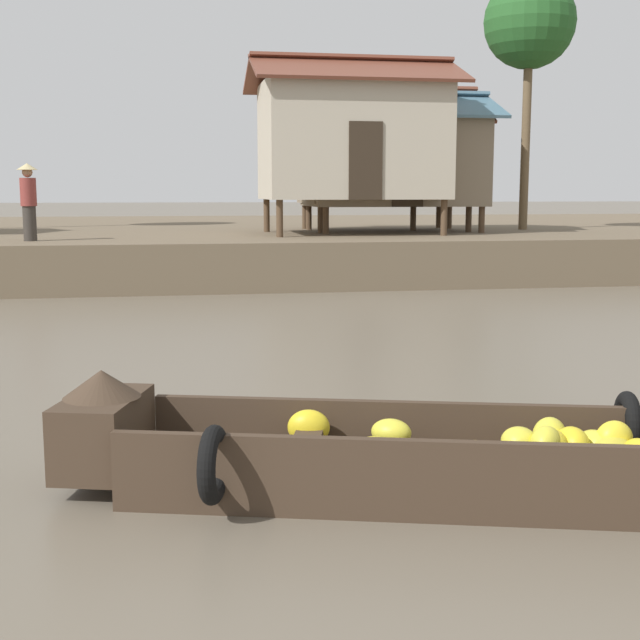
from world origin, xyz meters
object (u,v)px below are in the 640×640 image
(stilt_house_right, at_px, (393,158))
(vendor_person, at_px, (29,198))
(banana_boat, at_px, (442,455))
(stilt_house_mid_right, at_px, (384,158))
(palm_tree_mid, at_px, (530,24))
(stilt_house_mid_left, at_px, (352,138))

(stilt_house_right, relative_size, vendor_person, 3.13)
(stilt_house_right, xyz_separation_m, vendor_person, (-8.87, -3.09, -1.00))
(banana_boat, xyz_separation_m, stilt_house_mid_right, (4.00, 17.51, 2.71))
(stilt_house_mid_right, relative_size, palm_tree_mid, 0.74)
(stilt_house_mid_right, relative_size, stilt_house_right, 0.97)
(vendor_person, bearing_deg, stilt_house_mid_right, 22.10)
(banana_boat, bearing_deg, stilt_house_right, 76.47)
(stilt_house_mid_right, bearing_deg, stilt_house_mid_left, -127.54)
(stilt_house_mid_left, distance_m, palm_tree_mid, 6.33)
(banana_boat, relative_size, stilt_house_mid_left, 1.05)
(banana_boat, height_order, stilt_house_mid_left, stilt_house_mid_left)
(stilt_house_mid_left, bearing_deg, vendor_person, -165.59)
(palm_tree_mid, distance_m, vendor_person, 14.01)
(banana_boat, xyz_separation_m, vendor_person, (-4.77, 13.95, 1.68))
(stilt_house_right, bearing_deg, stilt_house_mid_right, 102.28)
(stilt_house_mid_left, xyz_separation_m, palm_tree_mid, (5.25, 1.53, 3.18))
(palm_tree_mid, relative_size, vendor_person, 4.13)
(stilt_house_mid_left, height_order, palm_tree_mid, palm_tree_mid)
(banana_boat, bearing_deg, vendor_person, 108.88)
(banana_boat, xyz_separation_m, stilt_house_mid_left, (2.75, 15.89, 3.12))
(banana_boat, bearing_deg, palm_tree_mid, 65.34)
(stilt_house_mid_right, xyz_separation_m, palm_tree_mid, (4.00, -0.10, 3.59))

